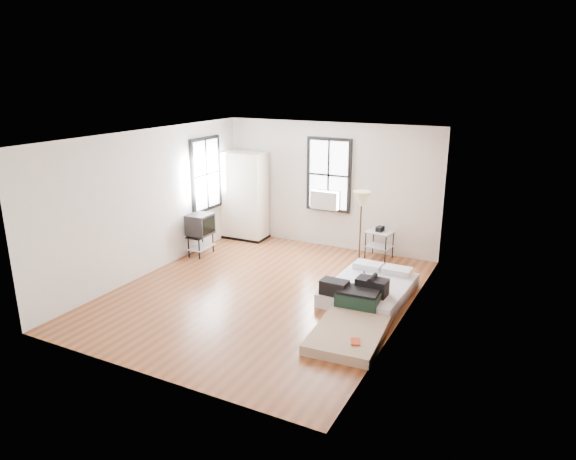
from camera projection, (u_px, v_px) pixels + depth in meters
The scene contains 8 objects.
ground at pixel (263, 292), 9.26m from camera, with size 6.00×6.00×0.00m, color brown.
room_shell at pixel (284, 196), 8.96m from camera, with size 5.02×6.02×2.80m.
mattress_main at pixel (369, 288), 9.05m from camera, with size 1.36×1.81×0.57m.
mattress_bare at pixel (354, 320), 7.95m from camera, with size 1.13×1.95×0.41m.
wardrobe at pixel (245, 196), 12.09m from camera, with size 1.06×0.62×2.06m.
side_table at pixel (380, 237), 10.87m from camera, with size 0.59×0.50×0.70m.
floor_lamp at pixel (361, 203), 9.88m from camera, with size 0.35×0.35×1.63m.
tv_stand at pixel (200, 226), 11.02m from camera, with size 0.48×0.66×0.91m.
Camera 1 is at (4.27, -7.40, 3.76)m, focal length 32.00 mm.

